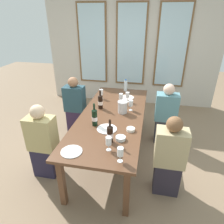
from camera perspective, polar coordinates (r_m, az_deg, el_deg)
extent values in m
plane|color=#826951|center=(3.49, 0.03, -11.62)|extent=(12.00, 12.00, 0.00)
cube|color=beige|center=(5.07, 5.47, 18.43)|extent=(4.17, 0.06, 2.90)
cube|color=brown|center=(5.21, -5.59, 18.65)|extent=(0.72, 0.03, 1.88)
cube|color=silver|center=(5.20, -5.65, 18.63)|extent=(0.64, 0.01, 1.80)
cube|color=brown|center=(5.02, 5.41, 18.36)|extent=(0.72, 0.03, 1.88)
cube|color=silver|center=(5.01, 5.39, 18.34)|extent=(0.64, 0.01, 1.80)
cube|color=brown|center=(5.01, 16.78, 17.40)|extent=(0.72, 0.03, 1.88)
cube|color=silver|center=(5.00, 16.80, 17.37)|extent=(0.64, 0.01, 1.80)
cube|color=brown|center=(3.10, 0.03, -1.09)|extent=(0.97, 2.39, 0.04)
cube|color=brown|center=(2.58, -14.15, -18.93)|extent=(0.07, 0.07, 0.70)
cube|color=brown|center=(2.41, 4.19, -22.07)|extent=(0.07, 0.07, 0.70)
cube|color=brown|center=(4.30, -2.13, 1.69)|extent=(0.07, 0.07, 0.70)
cube|color=brown|center=(4.20, 8.22, 0.79)|extent=(0.07, 0.07, 0.70)
cylinder|color=white|center=(3.72, 4.34, 4.17)|extent=(0.25, 0.25, 0.01)
cylinder|color=white|center=(2.35, -11.48, -11.00)|extent=(0.25, 0.25, 0.01)
cylinder|color=white|center=(2.71, -1.48, -4.84)|extent=(0.27, 0.27, 0.01)
cylinder|color=silver|center=(3.12, 3.03, 1.24)|extent=(0.14, 0.14, 0.17)
cylinder|color=silver|center=(3.08, 3.07, 2.84)|extent=(0.16, 0.16, 0.02)
cylinder|color=black|center=(2.41, -0.59, -6.48)|extent=(0.08, 0.07, 0.21)
cone|color=black|center=(2.35, -0.60, -4.13)|extent=(0.08, 0.07, 0.02)
cylinder|color=black|center=(2.32, -0.60, -3.08)|extent=(0.03, 0.03, 0.08)
cylinder|color=white|center=(2.42, -0.58, -6.68)|extent=(0.08, 0.08, 0.06)
cylinder|color=black|center=(3.26, -3.33, 2.79)|extent=(0.07, 0.08, 0.21)
cone|color=black|center=(3.21, -3.38, 4.73)|extent=(0.07, 0.08, 0.02)
cylinder|color=black|center=(3.19, -3.41, 5.55)|extent=(0.03, 0.03, 0.08)
cylinder|color=white|center=(3.26, -3.32, 2.61)|extent=(0.08, 0.08, 0.06)
cylinder|color=black|center=(2.76, -4.99, -1.69)|extent=(0.08, 0.07, 0.23)
cone|color=black|center=(2.70, -5.09, 0.66)|extent=(0.08, 0.07, 0.02)
cylinder|color=black|center=(2.68, -5.13, 1.61)|extent=(0.03, 0.03, 0.08)
cylinder|color=silver|center=(2.77, -4.98, -1.90)|extent=(0.08, 0.08, 0.06)
cylinder|color=white|center=(2.68, 5.36, -4.97)|extent=(0.11, 0.11, 0.04)
cylinder|color=white|center=(2.49, 2.47, -7.49)|extent=(0.12, 0.12, 0.04)
cylinder|color=white|center=(4.02, 3.89, 7.52)|extent=(0.06, 0.06, 0.22)
cylinder|color=blue|center=(3.98, 3.94, 9.15)|extent=(0.04, 0.04, 0.02)
cylinder|color=white|center=(2.19, 2.33, -13.82)|extent=(0.06, 0.06, 0.00)
cylinder|color=white|center=(2.16, 2.35, -13.02)|extent=(0.01, 0.01, 0.07)
cylinder|color=white|center=(2.11, 2.39, -11.24)|extent=(0.07, 0.07, 0.09)
cylinder|color=white|center=(2.34, -0.96, -10.72)|extent=(0.06, 0.06, 0.00)
cylinder|color=white|center=(2.31, -0.96, -9.95)|extent=(0.01, 0.01, 0.07)
cylinder|color=white|center=(2.26, -0.98, -8.22)|extent=(0.07, 0.07, 0.09)
cylinder|color=#590C19|center=(2.28, -0.97, -8.79)|extent=(0.06, 0.06, 0.04)
cylinder|color=white|center=(3.49, 2.54, 2.61)|extent=(0.06, 0.06, 0.00)
cylinder|color=white|center=(3.47, 2.55, 3.21)|extent=(0.01, 0.01, 0.07)
cylinder|color=white|center=(3.44, 2.58, 4.51)|extent=(0.07, 0.07, 0.09)
cylinder|color=white|center=(3.68, -3.06, 3.91)|extent=(0.06, 0.06, 0.00)
cylinder|color=white|center=(3.67, -3.08, 4.48)|extent=(0.01, 0.01, 0.07)
cylinder|color=white|center=(3.63, -3.11, 5.72)|extent=(0.07, 0.07, 0.09)
cylinder|color=#590C19|center=(3.65, -3.10, 5.23)|extent=(0.06, 0.06, 0.02)
cylinder|color=white|center=(3.56, 4.37, 3.02)|extent=(0.06, 0.06, 0.00)
cylinder|color=white|center=(3.54, 4.39, 3.61)|extent=(0.01, 0.01, 0.07)
cylinder|color=white|center=(3.51, 4.44, 4.89)|extent=(0.07, 0.07, 0.09)
cylinder|color=white|center=(3.24, 5.32, 0.54)|extent=(0.06, 0.06, 0.00)
cylinder|color=white|center=(3.22, 5.35, 1.17)|extent=(0.01, 0.01, 0.07)
cylinder|color=white|center=(3.19, 5.41, 2.55)|extent=(0.07, 0.07, 0.09)
cube|color=#252137|center=(3.14, -18.26, -12.96)|extent=(0.32, 0.24, 0.45)
cube|color=tan|center=(2.88, -19.56, -5.76)|extent=(0.38, 0.24, 0.48)
sphere|color=beige|center=(2.73, -20.58, 0.04)|extent=(0.19, 0.19, 0.19)
cube|color=#292430|center=(2.85, 15.22, -17.32)|extent=(0.32, 0.24, 0.45)
cube|color=tan|center=(2.56, 16.46, -9.74)|extent=(0.38, 0.24, 0.48)
sphere|color=brown|center=(2.38, 17.45, -3.39)|extent=(0.19, 0.19, 0.19)
cube|color=#31223E|center=(4.06, -10.12, -2.28)|extent=(0.32, 0.24, 0.45)
cube|color=#284854|center=(3.86, -10.67, 3.77)|extent=(0.38, 0.24, 0.48)
sphere|color=#A06D4D|center=(3.75, -11.08, 8.35)|extent=(0.19, 0.19, 0.19)
cube|color=#313239|center=(3.79, 14.53, -5.02)|extent=(0.32, 0.24, 0.45)
cube|color=teal|center=(3.58, 15.37, 1.35)|extent=(0.38, 0.24, 0.48)
sphere|color=beige|center=(3.46, 16.01, 6.23)|extent=(0.19, 0.19, 0.19)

